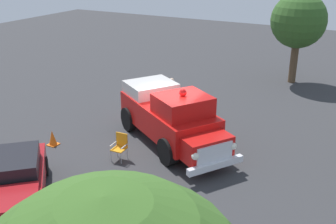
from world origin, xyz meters
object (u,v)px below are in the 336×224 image
vintage_fire_truck (171,116)px  lawn_chair_near_truck (156,95)px  oak_tree_distant (299,21)px  traffic_cone (53,138)px  classic_hot_rod (13,181)px  lawn_chair_by_car (174,106)px  lawn_chair_spare (120,145)px  spectator_standing (172,92)px  spectator_seated (156,94)px

vintage_fire_truck → lawn_chair_near_truck: bearing=127.9°
oak_tree_distant → traffic_cone: (-6.65, -13.19, -3.32)m
classic_hot_rod → lawn_chair_by_car: classic_hot_rod is taller
lawn_chair_spare → spectator_standing: spectator_standing is taller
lawn_chair_near_truck → traffic_cone: bearing=-104.5°
spectator_seated → oak_tree_distant: bearing=55.7°
spectator_seated → traffic_cone: bearing=-105.2°
classic_hot_rod → spectator_standing: spectator_standing is taller
traffic_cone → spectator_seated: bearing=74.8°
vintage_fire_truck → spectator_seated: vintage_fire_truck is taller
lawn_chair_spare → oak_tree_distant: (3.56, 12.84, 3.04)m
lawn_chair_near_truck → lawn_chair_spare: size_ratio=1.00×
spectator_seated → lawn_chair_near_truck: bearing=109.4°
spectator_standing → traffic_cone: spectator_standing is taller
lawn_chair_spare → spectator_standing: bearing=96.7°
lawn_chair_near_truck → lawn_chair_spare: (1.59, -5.47, 0.00)m
spectator_standing → lawn_chair_spare: bearing=-83.3°
vintage_fire_truck → spectator_standing: vintage_fire_truck is taller
vintage_fire_truck → spectator_standing: bearing=117.3°
lawn_chair_spare → traffic_cone: lawn_chair_spare is taller
lawn_chair_spare → lawn_chair_by_car: bearing=91.3°
vintage_fire_truck → lawn_chair_near_truck: vintage_fire_truck is taller
spectator_standing → vintage_fire_truck: bearing=-62.7°
lawn_chair_near_truck → spectator_standing: 1.06m
classic_hot_rod → oak_tree_distant: oak_tree_distant is taller
spectator_standing → oak_tree_distant: 9.03m
lawn_chair_by_car → spectator_seated: bearing=149.8°
spectator_standing → traffic_cone: bearing=-113.7°
spectator_seated → spectator_standing: (0.93, -0.05, 0.27)m
lawn_chair_by_car → spectator_standing: bearing=123.2°
traffic_cone → oak_tree_distant: bearing=63.2°
lawn_chair_near_truck → lawn_chair_by_car: (1.49, -0.97, 0.00)m
classic_hot_rod → lawn_chair_spare: classic_hot_rod is taller
vintage_fire_truck → lawn_chair_by_car: (-1.12, 2.39, -0.61)m
classic_hot_rod → traffic_cone: bearing=117.0°
lawn_chair_near_truck → oak_tree_distant: bearing=55.0°
lawn_chair_spare → oak_tree_distant: 13.66m
spectator_standing → oak_tree_distant: oak_tree_distant is taller
lawn_chair_by_car → oak_tree_distant: oak_tree_distant is taller
spectator_seated → oak_tree_distant: size_ratio=0.25×
spectator_standing → traffic_cone: size_ratio=2.64×
spectator_seated → lawn_chair_by_car: bearing=-30.2°
traffic_cone → spectator_standing: bearing=66.3°
vintage_fire_truck → lawn_chair_spare: (-1.02, -2.12, -0.61)m
spectator_seated → traffic_cone: spectator_seated is taller
lawn_chair_spare → spectator_standing: 5.34m
lawn_chair_by_car → lawn_chair_near_truck: bearing=147.0°
oak_tree_distant → lawn_chair_spare: bearing=-105.5°
classic_hot_rod → lawn_chair_by_car: 8.50m
vintage_fire_truck → spectator_seated: bearing=128.5°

